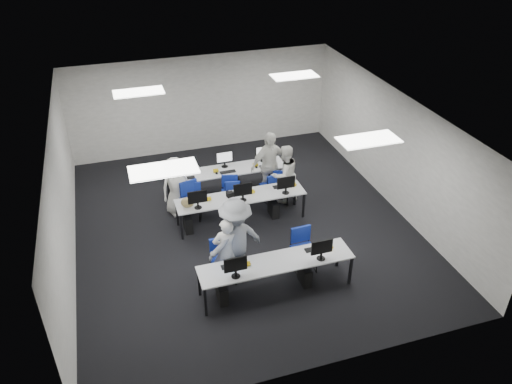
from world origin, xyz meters
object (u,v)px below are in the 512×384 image
object	(u,v)px
student_0	(227,251)
student_2	(176,186)
student_1	(285,174)
chair_3	(230,199)
desk_front	(276,264)
student_3	(269,165)
chair_5	(186,200)
chair_6	(232,197)
chair_2	(193,207)
chair_4	(280,193)
chair_7	(270,191)
desk_mid	(241,198)
chair_1	(303,257)
chair_0	(223,268)
photographer	(236,239)

from	to	relation	value
student_0	student_2	bearing A→B (deg)	-70.56
student_1	chair_3	bearing A→B (deg)	-17.32
desk_front	student_3	size ratio (longest dim) A/B	1.71
chair_3	chair_5	distance (m)	1.13
chair_6	student_2	size ratio (longest dim) A/B	0.53
desk_front	chair_2	xyz separation A→B (m)	(-1.11, 3.17, -0.40)
student_2	desk_front	bearing A→B (deg)	-82.05
chair_5	chair_4	bearing A→B (deg)	-22.76
chair_2	student_0	world-z (taller)	student_0
chair_6	student_0	bearing A→B (deg)	-97.22
chair_4	chair_7	size ratio (longest dim) A/B	0.98
chair_4	student_1	world-z (taller)	student_1
student_1	student_0	bearing A→B (deg)	34.99
desk_front	chair_4	xyz separation A→B (m)	(1.23, 3.16, -0.42)
student_3	chair_2	bearing A→B (deg)	175.09
chair_7	student_1	world-z (taller)	student_1
desk_front	student_0	world-z (taller)	student_0
desk_mid	chair_2	size ratio (longest dim) A/B	3.57
chair_7	desk_mid	bearing A→B (deg)	-157.66
desk_mid	chair_1	world-z (taller)	chair_1
desk_mid	chair_6	size ratio (longest dim) A/B	3.85
desk_mid	desk_front	bearing A→B (deg)	-90.00
chair_3	desk_front	bearing A→B (deg)	-72.39
chair_5	chair_0	bearing A→B (deg)	-100.21
chair_0	chair_4	size ratio (longest dim) A/B	1.15
desk_mid	photographer	size ratio (longest dim) A/B	1.70
chair_4	student_2	distance (m)	2.74
chair_7	photographer	xyz separation A→B (m)	(-1.66, -2.63, 0.67)
desk_mid	student_3	distance (m)	1.42
chair_1	student_3	distance (m)	3.13
chair_7	student_0	world-z (taller)	student_0
chair_1	chair_2	xyz separation A→B (m)	(-1.91, 2.70, -0.02)
chair_4	chair_5	size ratio (longest dim) A/B	0.85
desk_mid	photographer	bearing A→B (deg)	-108.98
chair_1	desk_front	bearing A→B (deg)	-151.44
chair_2	chair_5	world-z (taller)	chair_5
photographer	chair_7	bearing A→B (deg)	-136.73
desk_front	chair_7	distance (m)	3.50
chair_7	chair_2	bearing A→B (deg)	170.67
student_2	photographer	xyz separation A→B (m)	(0.79, -2.78, 0.16)
desk_mid	chair_5	xyz separation A→B (m)	(-1.21, 0.89, -0.37)
chair_0	student_3	size ratio (longest dim) A/B	0.51
student_1	chair_7	bearing A→B (deg)	-35.94
chair_5	chair_7	size ratio (longest dim) A/B	1.15
chair_2	chair_3	bearing A→B (deg)	24.90
student_0	student_2	distance (m)	2.95
chair_7	student_2	world-z (taller)	student_2
desk_front	student_2	world-z (taller)	student_2
chair_1	student_0	bearing A→B (deg)	174.19
chair_5	chair_7	xyz separation A→B (m)	(2.22, -0.17, -0.04)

